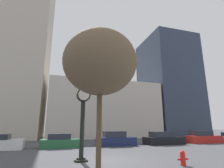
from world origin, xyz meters
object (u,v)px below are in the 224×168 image
object	(u,v)px
car_green	(60,142)
car_black	(163,139)
car_navy	(115,140)
car_red	(202,138)
fire_hydrant_near	(183,158)
bare_tree	(100,63)
street_clock	(83,117)

from	to	relation	value
car_green	car_black	xyz separation A→B (m)	(11.54, -0.14, 0.04)
car_navy	car_red	bearing A→B (deg)	0.60
fire_hydrant_near	car_green	bearing A→B (deg)	120.99
car_black	bare_tree	bearing A→B (deg)	-134.57
street_clock	car_black	size ratio (longest dim) A/B	0.98
car_green	fire_hydrant_near	world-z (taller)	car_green
street_clock	car_black	bearing A→B (deg)	35.77
car_red	bare_tree	distance (m)	19.79
car_green	car_black	size ratio (longest dim) A/B	0.86
car_black	bare_tree	world-z (taller)	bare_tree
car_black	car_red	bearing A→B (deg)	0.30
car_navy	fire_hydrant_near	bearing A→B (deg)	-86.69
car_red	car_black	bearing A→B (deg)	-176.61
street_clock	car_green	distance (m)	7.97
street_clock	car_green	world-z (taller)	street_clock
fire_hydrant_near	street_clock	bearing A→B (deg)	151.78
street_clock	bare_tree	size ratio (longest dim) A/B	0.68
car_black	car_green	bearing A→B (deg)	177.75
car_red	bare_tree	size ratio (longest dim) A/B	0.67
car_green	bare_tree	size ratio (longest dim) A/B	0.60
fire_hydrant_near	bare_tree	bearing A→B (deg)	-173.09
car_green	bare_tree	distance (m)	11.91
car_navy	bare_tree	distance (m)	12.64
car_red	fire_hydrant_near	world-z (taller)	car_red
car_black	car_red	distance (m)	5.81
street_clock	car_black	world-z (taller)	street_clock
car_navy	car_red	distance (m)	11.57
fire_hydrant_near	bare_tree	world-z (taller)	bare_tree
car_navy	fire_hydrant_near	xyz separation A→B (m)	(0.44, -10.46, -0.25)
car_red	bare_tree	bearing A→B (deg)	-143.80
car_navy	car_red	xyz separation A→B (m)	(11.57, -0.06, -0.00)
car_black	car_navy	bearing A→B (deg)	175.93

